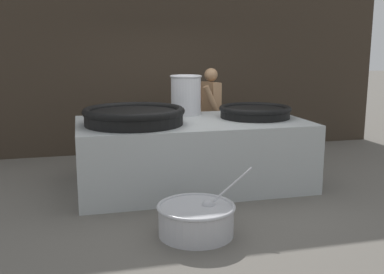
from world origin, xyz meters
name	(u,v)px	position (x,y,z in m)	size (l,w,h in m)	color
ground_plane	(192,185)	(0.00, 0.00, 0.00)	(60.00, 60.00, 0.00)	#666059
back_wall	(160,37)	(0.00, 2.49, 2.21)	(9.13, 0.24, 4.42)	#382D23
hearth_platform	(192,153)	(0.00, 0.00, 0.49)	(3.27, 1.77, 0.97)	#B2B7B7
giant_wok_near	(134,115)	(-0.85, -0.14, 1.10)	(1.39, 1.39, 0.24)	black
giant_wok_far	(255,111)	(0.99, 0.04, 1.07)	(1.08, 1.08, 0.18)	black
stock_pot	(186,94)	(0.06, 0.62, 1.29)	(0.50, 0.50, 0.62)	silver
cook	(210,112)	(0.66, 1.29, 0.90)	(0.44, 0.65, 1.66)	#9E7551
prep_bowl_vegetables	(196,218)	(-0.40, -1.77, 0.19)	(1.11, 0.85, 0.69)	#B7B7BC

